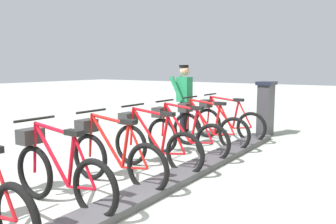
% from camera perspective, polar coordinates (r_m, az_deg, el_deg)
% --- Properties ---
extents(ground_plane, '(60.00, 60.00, 0.00)m').
position_cam_1_polar(ground_plane, '(4.05, -9.36, -16.16)').
color(ground_plane, '#A1A9A2').
extents(dock_rail_base, '(0.44, 9.86, 0.10)m').
position_cam_1_polar(dock_rail_base, '(4.03, -9.37, -15.51)').
color(dock_rail_base, '#47474C').
rests_on(dock_rail_base, ground).
extents(payment_kiosk, '(0.36, 0.52, 1.28)m').
position_cam_1_polar(payment_kiosk, '(8.44, 15.75, 0.69)').
color(payment_kiosk, '#38383D').
rests_on(payment_kiosk, ground).
extents(bike_docked_0, '(1.72, 0.54, 1.02)m').
position_cam_1_polar(bike_docked_0, '(7.79, 9.46, -1.43)').
color(bike_docked_0, black).
rests_on(bike_docked_0, ground).
extents(bike_docked_1, '(1.72, 0.54, 1.02)m').
position_cam_1_polar(bike_docked_1, '(6.99, 6.34, -2.39)').
color(bike_docked_1, black).
rests_on(bike_docked_1, ground).
extents(bike_docked_2, '(1.72, 0.54, 1.02)m').
position_cam_1_polar(bike_docked_2, '(6.22, 2.43, -3.58)').
color(bike_docked_2, black).
rests_on(bike_docked_2, ground).
extents(bike_docked_3, '(1.72, 0.54, 1.02)m').
position_cam_1_polar(bike_docked_3, '(5.48, -2.57, -5.08)').
color(bike_docked_3, black).
rests_on(bike_docked_3, ground).
extents(bike_docked_4, '(1.72, 0.54, 1.02)m').
position_cam_1_polar(bike_docked_4, '(4.81, -9.08, -6.96)').
color(bike_docked_4, black).
rests_on(bike_docked_4, ground).
extents(bike_docked_5, '(1.72, 0.54, 1.02)m').
position_cam_1_polar(bike_docked_5, '(4.22, -17.64, -9.26)').
color(bike_docked_5, black).
rests_on(bike_docked_5, ground).
extents(worker_near_rack, '(0.50, 0.67, 1.66)m').
position_cam_1_polar(worker_near_rack, '(8.09, 2.67, 2.40)').
color(worker_near_rack, white).
rests_on(worker_near_rack, ground).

